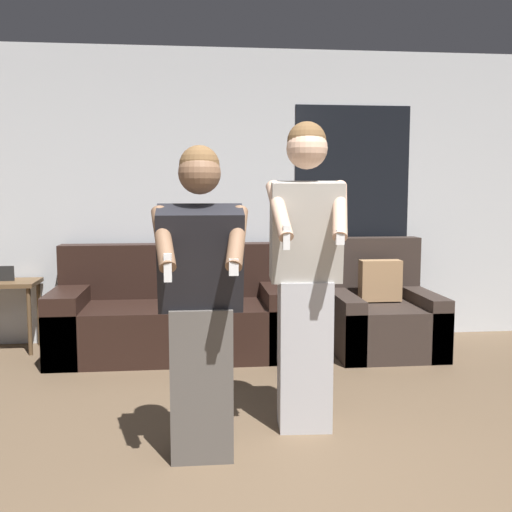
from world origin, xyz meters
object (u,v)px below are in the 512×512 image
armchair (380,315)px  person_left (201,305)px  couch (176,317)px  side_table (7,292)px  person_right (306,273)px

armchair → person_left: person_left is taller
couch → armchair: size_ratio=2.12×
couch → armchair: 1.79m
side_table → person_left: bearing=-54.4°
couch → armchair: bearing=-2.9°
armchair → side_table: armchair is taller
person_left → person_right: person_right is taller
armchair → person_right: bearing=-120.7°
couch → person_right: bearing=-65.6°
armchair → couch: bearing=177.1°
couch → side_table: couch is taller
couch → person_right: person_right is taller
person_right → couch: bearing=114.4°
armchair → person_left: size_ratio=0.60×
person_left → person_right: size_ratio=0.91×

